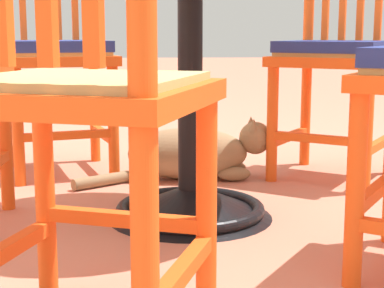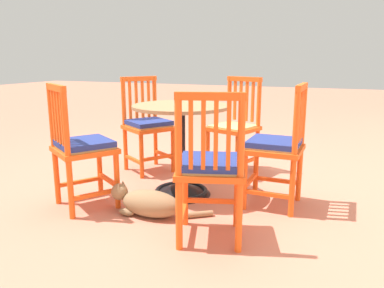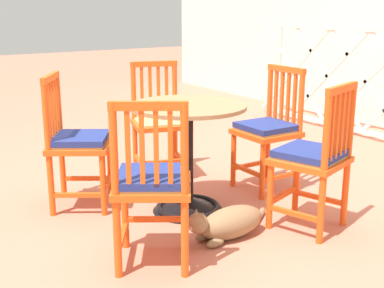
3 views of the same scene
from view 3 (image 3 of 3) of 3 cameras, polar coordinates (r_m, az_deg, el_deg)
ground_plane at (r=3.59m, az=-3.09°, el=-7.15°), size 24.00×24.00×0.00m
lattice_fence_panel at (r=5.69m, az=18.44°, el=6.49°), size 3.14×0.06×1.17m
cafe_table at (r=3.47m, az=-0.43°, el=-2.89°), size 0.76×0.76×0.73m
orange_chair_by_planter at (r=3.24m, az=13.10°, el=-1.59°), size 0.50×0.50×0.91m
orange_chair_near_fence at (r=3.91m, az=8.36°, el=1.47°), size 0.41×0.41×0.91m
orange_chair_facing_out at (r=4.18m, az=-3.69°, el=2.28°), size 0.51×0.51×0.91m
orange_chair_at_corner at (r=3.59m, az=-12.45°, el=0.07°), size 0.55×0.55×0.91m
orange_chair_tucked_in at (r=2.73m, az=-4.38°, el=-4.42°), size 0.55×0.55×0.91m
tabby_cat at (r=3.13m, az=3.82°, el=-8.66°), size 0.29×0.72×0.23m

